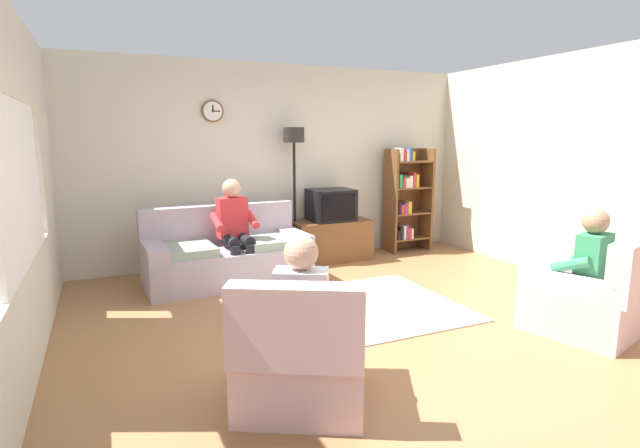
# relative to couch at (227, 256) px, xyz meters

# --- Properties ---
(ground_plane) EXTENTS (12.00, 12.00, 0.00)m
(ground_plane) POSITION_rel_couch_xyz_m (0.98, -1.80, -0.31)
(ground_plane) COLOR #9E6B42
(back_wall_assembly) EXTENTS (6.20, 0.17, 2.70)m
(back_wall_assembly) POSITION_rel_couch_xyz_m (0.98, 0.86, 1.04)
(back_wall_assembly) COLOR beige
(back_wall_assembly) RESTS_ON ground_plane
(left_wall_assembly) EXTENTS (0.12, 5.80, 2.70)m
(left_wall_assembly) POSITION_rel_couch_xyz_m (-1.88, -1.77, 1.03)
(left_wall_assembly) COLOR beige
(left_wall_assembly) RESTS_ON ground_plane
(right_wall) EXTENTS (0.12, 5.80, 2.70)m
(right_wall) POSITION_rel_couch_xyz_m (3.84, -1.80, 1.04)
(right_wall) COLOR beige
(right_wall) RESTS_ON ground_plane
(couch) EXTENTS (1.94, 0.97, 0.90)m
(couch) POSITION_rel_couch_xyz_m (0.00, 0.00, 0.00)
(couch) COLOR #A899A8
(couch) RESTS_ON ground_plane
(tv_stand) EXTENTS (1.10, 0.56, 0.57)m
(tv_stand) POSITION_rel_couch_xyz_m (1.59, 0.45, -0.03)
(tv_stand) COLOR brown
(tv_stand) RESTS_ON ground_plane
(tv) EXTENTS (0.60, 0.49, 0.44)m
(tv) POSITION_rel_couch_xyz_m (1.59, 0.43, 0.48)
(tv) COLOR black
(tv) RESTS_ON tv_stand
(bookshelf) EXTENTS (0.68, 0.36, 1.57)m
(bookshelf) POSITION_rel_couch_xyz_m (2.87, 0.52, 0.50)
(bookshelf) COLOR brown
(bookshelf) RESTS_ON ground_plane
(floor_lamp) EXTENTS (0.28, 0.28, 1.85)m
(floor_lamp) POSITION_rel_couch_xyz_m (1.09, 0.55, 1.14)
(floor_lamp) COLOR black
(floor_lamp) RESTS_ON ground_plane
(armchair_near_window) EXTENTS (1.12, 1.15, 0.90)m
(armchair_near_window) POSITION_rel_couch_xyz_m (-0.18, -2.86, -0.02)
(armchair_near_window) COLOR beige
(armchair_near_window) RESTS_ON ground_plane
(armchair_near_bookshelf) EXTENTS (1.02, 1.07, 0.90)m
(armchair_near_bookshelf) POSITION_rel_couch_xyz_m (2.58, -2.83, -0.02)
(armchair_near_bookshelf) COLOR beige
(armchair_near_bookshelf) RESTS_ON ground_plane
(area_rug) EXTENTS (2.20, 1.70, 0.01)m
(area_rug) POSITION_rel_couch_xyz_m (0.92, -1.46, -0.31)
(area_rug) COLOR gray
(area_rug) RESTS_ON ground_plane
(person_on_couch) EXTENTS (0.53, 0.55, 1.24)m
(person_on_couch) POSITION_rel_couch_xyz_m (0.09, -0.11, 0.39)
(person_on_couch) COLOR red
(person_on_couch) RESTS_ON ground_plane
(person_in_left_armchair) EXTENTS (0.61, 0.63, 1.12)m
(person_in_left_armchair) POSITION_rel_couch_xyz_m (-0.14, -2.78, 0.29)
(person_in_left_armchair) COLOR silver
(person_in_left_armchair) RESTS_ON ground_plane
(person_in_right_armchair) EXTENTS (0.58, 0.60, 1.12)m
(person_in_right_armchair) POSITION_rel_couch_xyz_m (2.55, -2.74, 0.29)
(person_in_right_armchair) COLOR #338C59
(person_in_right_armchair) RESTS_ON ground_plane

